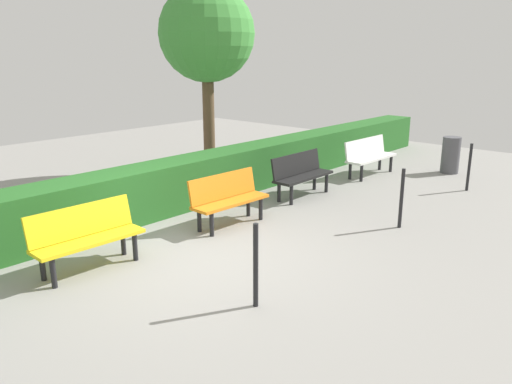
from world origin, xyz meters
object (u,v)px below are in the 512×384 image
(trash_bin, at_px, (451,155))
(bench_black, at_px, (301,173))
(bench_yellow, at_px, (86,235))
(tree_near, at_px, (207,35))
(bench_orange, at_px, (228,197))
(bench_white, at_px, (369,155))

(trash_bin, bearing_deg, bench_black, -19.86)
(bench_black, relative_size, bench_yellow, 1.01)
(bench_yellow, height_order, tree_near, tree_near)
(tree_near, bearing_deg, bench_yellow, 29.67)
(bench_black, bearing_deg, bench_orange, 2.96)
(bench_white, distance_m, trash_bin, 2.02)
(tree_near, bearing_deg, bench_orange, 51.38)
(bench_black, relative_size, bench_orange, 1.04)
(bench_white, distance_m, bench_black, 2.54)
(bench_white, relative_size, bench_black, 1.09)
(bench_black, relative_size, tree_near, 0.35)
(bench_black, bearing_deg, trash_bin, 159.74)
(bench_black, distance_m, tree_near, 3.87)
(bench_yellow, distance_m, tree_near, 6.18)
(bench_orange, relative_size, bench_yellow, 0.97)
(bench_black, distance_m, bench_yellow, 4.72)
(bench_black, xyz_separation_m, bench_yellow, (4.72, -0.01, -0.00))
(bench_white, bearing_deg, tree_near, -48.04)
(bench_yellow, bearing_deg, bench_white, -179.13)
(bench_yellow, height_order, trash_bin, trash_bin)
(bench_orange, bearing_deg, bench_black, -174.52)
(bench_black, bearing_deg, tree_near, -92.63)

